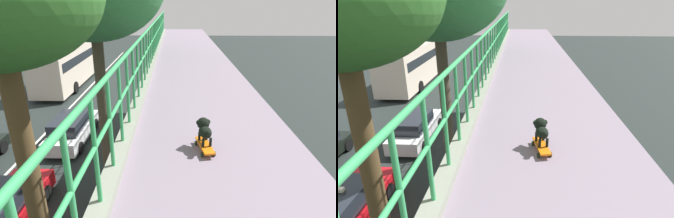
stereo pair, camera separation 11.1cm
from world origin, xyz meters
The scene contains 5 objects.
car_red_taxi_fifth centered at (-5.16, 6.94, 0.65)m, with size 1.73×4.50×1.57m.
car_white_seventh centered at (-5.00, 13.20, 0.69)m, with size 1.78×4.54×1.46m.
city_bus centered at (-8.82, 24.65, 1.99)m, with size 2.77×11.92×3.55m.
toy_skateboard centered at (0.85, 2.99, 5.36)m, with size 0.25×0.50×0.09m.
small_dog centered at (0.84, 3.08, 5.57)m, with size 0.22×0.39×0.32m.
Camera 1 is at (0.43, -0.33, 7.18)m, focal length 30.24 mm.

